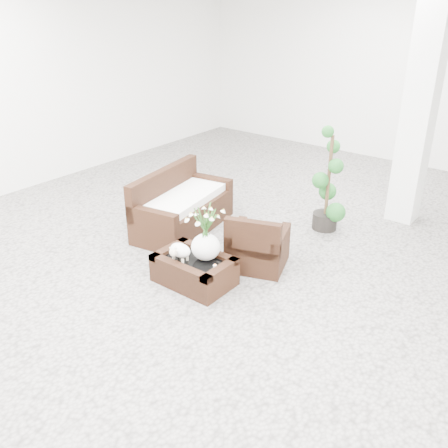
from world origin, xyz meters
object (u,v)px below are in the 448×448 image
Objects in this scene: loveseat at (183,201)px; topiary at (329,180)px; coffee_table at (194,271)px; armchair at (258,239)px.

topiary reaches higher than loveseat.
coffee_table is at bearing -142.45° from loveseat.
armchair is 0.46× the size of loveseat.
loveseat is (-1.45, 0.21, 0.06)m from armchair.
loveseat is at bearing -27.99° from armchair.
coffee_table is 1.52m from loveseat.
loveseat reaches higher than coffee_table.
loveseat is at bearing -141.60° from topiary.
coffee_table is 1.23× the size of armchair.
loveseat is at bearing 137.01° from coffee_table.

